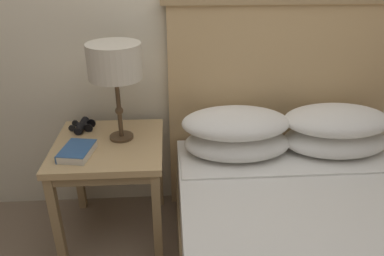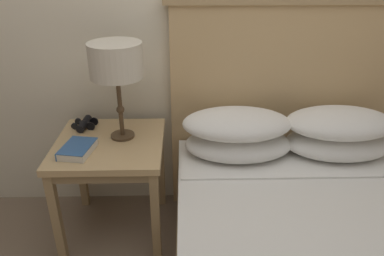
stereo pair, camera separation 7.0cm
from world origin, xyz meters
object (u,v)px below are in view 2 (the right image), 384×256
Objects in this scene: bed at (311,244)px; binoculars_pair at (85,124)px; nightstand at (110,154)px; table_lamp at (116,63)px; book_on_nightstand at (77,149)px.

bed reaches higher than binoculars_pair.
binoculars_pair is at bearing 133.56° from nightstand.
table_lamp is 2.36× the size of book_on_nightstand.
nightstand is 0.51m from table_lamp.
binoculars_pair is at bearing 152.48° from table_lamp.
bed is at bearing -29.48° from binoculars_pair.
table_lamp is at bearing 40.35° from book_on_nightstand.
bed is (1.00, -0.48, -0.22)m from nightstand.
nightstand is 0.21m from book_on_nightstand.
table_lamp reaches higher than book_on_nightstand.
bed is 1.29m from table_lamp.
nightstand is 2.74× the size of book_on_nightstand.
book_on_nightstand is 0.30m from binoculars_pair.
nightstand is 0.33× the size of bed.
table_lamp is 3.23× the size of binoculars_pair.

